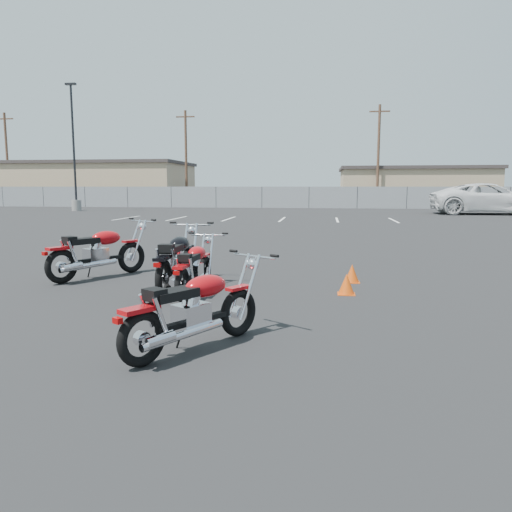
# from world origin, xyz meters

# --- Properties ---
(ground) EXTENTS (120.00, 120.00, 0.00)m
(ground) POSITION_xyz_m (0.00, 0.00, 0.00)
(ground) COLOR black
(ground) RESTS_ON ground
(motorcycle_front_red) EXTENTS (1.60, 2.16, 1.12)m
(motorcycle_front_red) POSITION_xyz_m (-3.08, 1.70, 0.51)
(motorcycle_front_red) COLOR black
(motorcycle_front_red) RESTS_ON ground
(motorcycle_second_black) EXTENTS (0.88, 2.27, 1.11)m
(motorcycle_second_black) POSITION_xyz_m (-1.24, 0.90, 0.50)
(motorcycle_second_black) COLOR black
(motorcycle_second_black) RESTS_ON ground
(motorcycle_third_red) EXTENTS (0.75, 1.95, 0.95)m
(motorcycle_third_red) POSITION_xyz_m (-0.83, 0.55, 0.43)
(motorcycle_third_red) COLOR black
(motorcycle_third_red) RESTS_ON ground
(motorcycle_rear_red) EXTENTS (1.46, 1.89, 1.00)m
(motorcycle_rear_red) POSITION_xyz_m (-0.08, -2.32, 0.45)
(motorcycle_rear_red) COLOR black
(motorcycle_rear_red) RESTS_ON ground
(training_cone_near) EXTENTS (0.29, 0.29, 0.34)m
(training_cone_near) POSITION_xyz_m (1.84, 1.91, 0.17)
(training_cone_near) COLOR #DD4B0B
(training_cone_near) RESTS_ON ground
(training_cone_extra) EXTENTS (0.29, 0.29, 0.35)m
(training_cone_extra) POSITION_xyz_m (1.70, 0.83, 0.17)
(training_cone_extra) COLOR #DD4B0B
(training_cone_extra) RESTS_ON ground
(light_pole_west) EXTENTS (0.80, 0.70, 9.26)m
(light_pole_west) POSITION_xyz_m (-17.13, 27.87, 2.34)
(light_pole_west) COLOR gray
(light_pole_west) RESTS_ON ground
(chainlink_fence) EXTENTS (80.06, 0.06, 1.80)m
(chainlink_fence) POSITION_xyz_m (-0.00, 35.00, 0.90)
(chainlink_fence) COLOR slate
(chainlink_fence) RESTS_ON ground
(tan_building_west) EXTENTS (18.40, 10.40, 4.30)m
(tan_building_west) POSITION_xyz_m (-22.00, 42.00, 2.16)
(tan_building_west) COLOR tan
(tan_building_west) RESTS_ON ground
(tan_building_east) EXTENTS (14.40, 9.40, 3.70)m
(tan_building_east) POSITION_xyz_m (10.00, 44.00, 1.86)
(tan_building_east) COLOR tan
(tan_building_east) RESTS_ON ground
(utility_pole_a) EXTENTS (1.80, 0.24, 9.00)m
(utility_pole_a) POSITION_xyz_m (-30.00, 39.00, 4.69)
(utility_pole_a) COLOR #4A3022
(utility_pole_a) RESTS_ON ground
(utility_pole_b) EXTENTS (1.80, 0.24, 9.00)m
(utility_pole_b) POSITION_xyz_m (-12.00, 40.00, 4.69)
(utility_pole_b) COLOR #4A3022
(utility_pole_b) RESTS_ON ground
(utility_pole_c) EXTENTS (1.80, 0.24, 9.00)m
(utility_pole_c) POSITION_xyz_m (6.00, 39.00, 4.69)
(utility_pole_c) COLOR #4A3022
(utility_pole_c) RESTS_ON ground
(parking_line_stripes) EXTENTS (15.12, 4.00, 0.01)m
(parking_line_stripes) POSITION_xyz_m (-2.50, 20.00, 0.00)
(parking_line_stripes) COLOR silver
(parking_line_stripes) RESTS_ON ground
(white_van) EXTENTS (3.54, 8.47, 3.19)m
(white_van) POSITION_xyz_m (11.97, 27.04, 1.60)
(white_van) COLOR silver
(white_van) RESTS_ON ground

